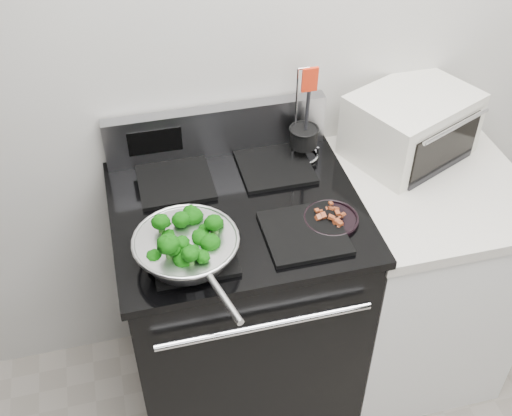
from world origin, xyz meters
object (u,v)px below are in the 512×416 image
object	(u,v)px
gas_range	(239,303)
bacon_plate	(331,216)
skillet	(187,247)
utensil_holder	(303,141)
toaster_oven	(411,125)

from	to	relation	value
gas_range	bacon_plate	xyz separation A→B (m)	(0.27, -0.13, 0.48)
skillet	utensil_holder	xyz separation A→B (m)	(0.47, 0.40, 0.01)
skillet	bacon_plate	xyz separation A→B (m)	(0.46, 0.06, -0.03)
gas_range	utensil_holder	world-z (taller)	utensil_holder
utensil_holder	toaster_oven	size ratio (longest dim) A/B	0.71
bacon_plate	utensil_holder	xyz separation A→B (m)	(0.01, 0.34, 0.05)
skillet	gas_range	bearing A→B (deg)	30.64
gas_range	bacon_plate	size ratio (longest dim) A/B	6.58
skillet	bacon_plate	size ratio (longest dim) A/B	2.78
skillet	toaster_oven	xyz separation A→B (m)	(0.85, 0.37, 0.04)
skillet	utensil_holder	distance (m)	0.61
gas_range	utensil_holder	distance (m)	0.63
utensil_holder	skillet	bearing A→B (deg)	-140.42
skillet	toaster_oven	size ratio (longest dim) A/B	0.97
gas_range	bacon_plate	world-z (taller)	gas_range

